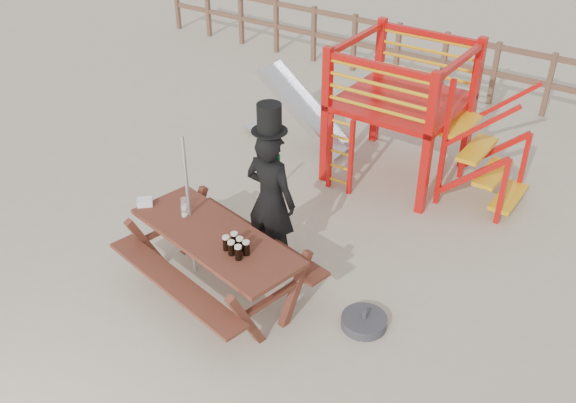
# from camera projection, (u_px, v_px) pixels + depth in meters

# --- Properties ---
(ground) EXTENTS (60.00, 60.00, 0.00)m
(ground) POSITION_uv_depth(u_px,v_px,m) (243.00, 291.00, 7.68)
(ground) COLOR #B5A78D
(ground) RESTS_ON ground
(back_fence) EXTENTS (15.09, 0.09, 1.20)m
(back_fence) POSITION_uv_depth(u_px,v_px,m) (470.00, 61.00, 12.12)
(back_fence) COLOR brown
(back_fence) RESTS_ON ground
(playground_fort) EXTENTS (4.71, 1.84, 2.10)m
(playground_fort) POSITION_uv_depth(u_px,v_px,m) (395.00, 109.00, 9.52)
(playground_fort) COLOR red
(playground_fort) RESTS_ON ground
(picnic_table) EXTENTS (2.44, 1.91, 0.85)m
(picnic_table) POSITION_uv_depth(u_px,v_px,m) (217.00, 256.00, 7.39)
(picnic_table) COLOR brown
(picnic_table) RESTS_ON ground
(man_with_hat) EXTENTS (0.68, 0.45, 2.18)m
(man_with_hat) POSITION_uv_depth(u_px,v_px,m) (271.00, 197.00, 7.65)
(man_with_hat) COLOR black
(man_with_hat) RESTS_ON ground
(metal_pole) EXTENTS (0.04, 0.04, 1.88)m
(metal_pole) POSITION_uv_depth(u_px,v_px,m) (189.00, 208.00, 7.50)
(metal_pole) COLOR #B2B2B7
(metal_pole) RESTS_ON ground
(parasol_base) EXTENTS (0.52, 0.52, 0.22)m
(parasol_base) POSITION_uv_depth(u_px,v_px,m) (364.00, 322.00, 7.16)
(parasol_base) COLOR #35353A
(parasol_base) RESTS_ON ground
(paper_bag) EXTENTS (0.23, 0.23, 0.08)m
(paper_bag) POSITION_uv_depth(u_px,v_px,m) (145.00, 202.00, 7.71)
(paper_bag) COLOR white
(paper_bag) RESTS_ON picnic_table
(stout_pints) EXTENTS (0.31, 0.24, 0.17)m
(stout_pints) POSITION_uv_depth(u_px,v_px,m) (236.00, 246.00, 6.89)
(stout_pints) COLOR black
(stout_pints) RESTS_ON picnic_table
(empty_glasses) EXTENTS (0.18, 0.19, 0.15)m
(empty_glasses) POSITION_uv_depth(u_px,v_px,m) (184.00, 207.00, 7.56)
(empty_glasses) COLOR silver
(empty_glasses) RESTS_ON picnic_table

